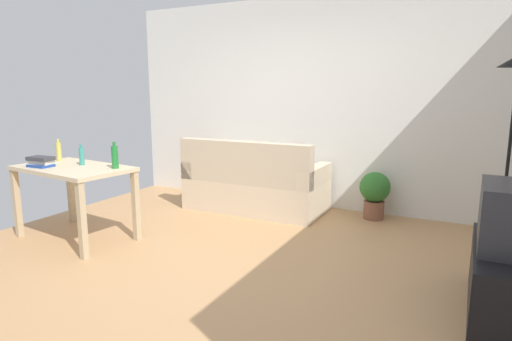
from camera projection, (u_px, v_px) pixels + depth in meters
ground_plane at (222, 260)px, 3.95m from camera, size 5.20×4.40×0.02m
wall_rear at (308, 104)px, 5.63m from camera, size 5.20×0.10×2.70m
couch at (254, 187)px, 5.49m from camera, size 1.75×0.84×0.92m
tv_stand at (506, 283)px, 2.91m from camera, size 0.44×1.10×0.48m
desk at (74, 177)px, 4.38m from camera, size 1.28×0.84×0.76m
potted_plant at (375, 192)px, 5.12m from camera, size 0.36×0.36×0.57m
bottle_squat at (59, 151)px, 4.70m from camera, size 0.05×0.05×0.24m
bottle_tall at (82, 156)px, 4.43m from camera, size 0.05×0.05×0.22m
bottle_green at (115, 157)px, 4.23m from camera, size 0.06×0.06×0.27m
book_stack at (41, 162)px, 4.35m from camera, size 0.26×0.19×0.10m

